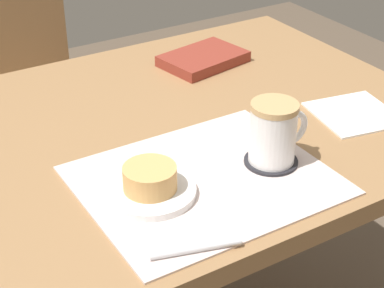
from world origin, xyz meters
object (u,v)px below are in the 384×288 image
at_px(dining_table, 141,171).
at_px(coffee_mug, 274,132).
at_px(pastry_plate, 150,191).
at_px(pastry, 150,178).
at_px(wooden_chair, 14,103).
at_px(small_book, 203,59).

xyz_separation_m(dining_table, coffee_mug, (0.14, -0.21, 0.15)).
height_order(dining_table, pastry_plate, pastry_plate).
bearing_deg(dining_table, pastry, -112.22).
relative_size(dining_table, wooden_chair, 1.28).
distance_m(wooden_chair, small_book, 0.66).
relative_size(wooden_chair, pastry_plate, 6.38).
relative_size(pastry_plate, coffee_mug, 1.29).
distance_m(dining_table, wooden_chair, 0.74).
bearing_deg(dining_table, small_book, 37.16).
distance_m(dining_table, pastry, 0.24).
bearing_deg(pastry_plate, wooden_chair, 87.35).
distance_m(coffee_mug, small_book, 0.44).
xyz_separation_m(dining_table, small_book, (0.27, 0.20, 0.10)).
bearing_deg(small_book, wooden_chair, 109.79).
xyz_separation_m(pastry, coffee_mug, (0.22, -0.02, 0.03)).
bearing_deg(pastry_plate, dining_table, 67.78).
xyz_separation_m(wooden_chair, pastry_plate, (-0.04, -0.91, 0.26)).
bearing_deg(dining_table, pastry_plate, -112.22).
bearing_deg(pastry_plate, coffee_mug, -5.95).
bearing_deg(wooden_chair, dining_table, 99.69).
relative_size(wooden_chair, small_book, 5.09).
height_order(dining_table, small_book, small_book).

